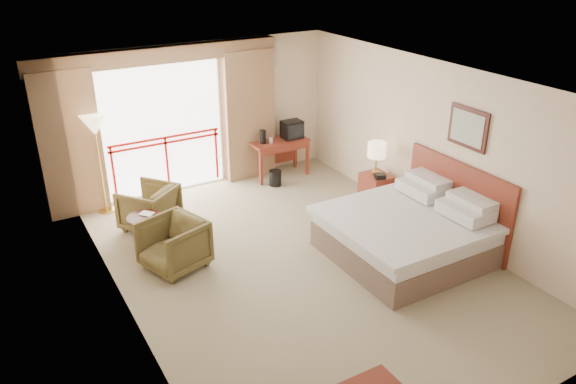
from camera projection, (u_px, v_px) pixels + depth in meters
floor at (300, 263)px, 8.28m from camera, size 7.00×7.00×0.00m
ceiling at (302, 82)px, 7.15m from camera, size 7.00×7.00×0.00m
wall_back at (204, 115)px, 10.47m from camera, size 5.00×0.00×5.00m
wall_front at (507, 314)px, 4.96m from camera, size 5.00×0.00×5.00m
wall_left at (119, 221)px, 6.58m from camera, size 0.00×7.00×7.00m
wall_right at (436, 148)px, 8.85m from camera, size 0.00×7.00×7.00m
balcony_door at (164, 130)px, 10.15m from camera, size 2.40×0.00×2.40m
balcony_railing at (166, 150)px, 10.30m from camera, size 2.09×0.03×1.02m
curtain_left at (70, 145)px, 9.28m from camera, size 1.00×0.26×2.50m
curtain_right at (248, 115)px, 10.78m from camera, size 1.00×0.26×2.50m
valance at (158, 55)px, 9.51m from camera, size 4.40×0.22×0.28m
hvac_vent at (265, 54)px, 10.62m from camera, size 0.50×0.04×0.50m
bed at (408, 233)px, 8.33m from camera, size 2.13×2.06×0.97m
headboard at (457, 202)px, 8.66m from camera, size 0.06×2.10×1.30m
framed_art at (468, 128)px, 8.16m from camera, size 0.04×0.72×0.60m
nightstand at (376, 191)px, 9.88m from camera, size 0.43×0.51×0.61m
table_lamp at (377, 150)px, 9.61m from camera, size 0.32×0.32×0.56m
phone at (380, 176)px, 9.59m from camera, size 0.21×0.19×0.08m
desk at (278, 148)px, 11.09m from camera, size 1.14×0.55×0.75m
tv at (292, 130)px, 11.04m from camera, size 0.39×0.31×0.35m
coffee_maker at (263, 137)px, 10.77m from camera, size 0.15×0.15×0.27m
cup at (271, 140)px, 10.83m from camera, size 0.08×0.08×0.10m
wastebasket at (275, 178)px, 10.79m from camera, size 0.27×0.27×0.30m
armchair_far at (151, 227)px, 9.30m from camera, size 1.11×1.11×0.73m
armchair_near at (176, 267)px, 8.18m from camera, size 1.03×1.02×0.75m
side_table at (145, 227)px, 8.48m from camera, size 0.51×0.51×0.56m
book at (144, 217)px, 8.40m from camera, size 0.25×0.26×0.02m
floor_lamp at (95, 129)px, 9.21m from camera, size 0.45×0.45×1.75m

